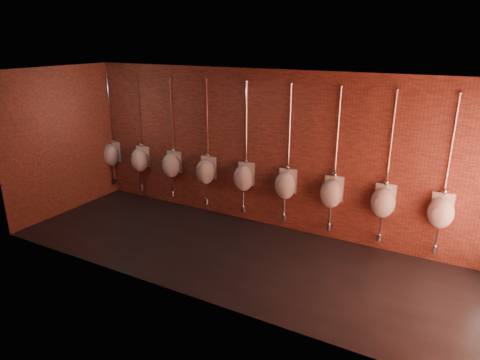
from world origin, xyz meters
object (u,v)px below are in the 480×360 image
at_px(urinal_5, 285,185).
at_px(urinal_7, 383,202).
at_px(urinal_2, 171,165).
at_px(urinal_1, 140,159).
at_px(urinal_8, 441,212).
at_px(urinal_6, 332,193).
at_px(urinal_0, 111,154).
at_px(urinal_3, 206,171).
at_px(urinal_4, 244,178).

distance_m(urinal_5, urinal_7, 1.88).
height_order(urinal_2, urinal_7, same).
distance_m(urinal_2, urinal_7, 4.71).
bearing_deg(urinal_1, urinal_8, 0.00).
relative_size(urinal_5, urinal_8, 1.00).
bearing_deg(urinal_6, urinal_0, 180.00).
bearing_deg(urinal_2, urinal_3, 0.00).
xyz_separation_m(urinal_0, urinal_6, (5.65, 0.00, 0.00)).
xyz_separation_m(urinal_1, urinal_8, (6.59, 0.00, 0.00)).
xyz_separation_m(urinal_2, urinal_8, (5.65, 0.00, 0.00)).
bearing_deg(urinal_2, urinal_6, 0.00).
xyz_separation_m(urinal_2, urinal_6, (3.77, 0.00, 0.00)).
xyz_separation_m(urinal_4, urinal_6, (1.88, 0.00, 0.00)).
bearing_deg(urinal_1, urinal_0, 180.00).
xyz_separation_m(urinal_3, urinal_7, (3.77, 0.00, 0.00)).
relative_size(urinal_0, urinal_2, 1.00).
relative_size(urinal_1, urinal_5, 1.00).
relative_size(urinal_3, urinal_5, 1.00).
bearing_deg(urinal_3, urinal_0, 180.00).
bearing_deg(urinal_8, urinal_4, 180.00).
relative_size(urinal_2, urinal_4, 1.00).
xyz_separation_m(urinal_0, urinal_1, (0.94, 0.00, 0.00)).
relative_size(urinal_3, urinal_7, 1.00).
bearing_deg(urinal_7, urinal_1, 180.00).
bearing_deg(urinal_6, urinal_7, 0.00).
bearing_deg(urinal_7, urinal_6, 180.00).
bearing_deg(urinal_0, urinal_8, 0.00).
relative_size(urinal_0, urinal_4, 1.00).
bearing_deg(urinal_7, urinal_4, 180.00).
xyz_separation_m(urinal_3, urinal_4, (0.94, 0.00, 0.00)).
bearing_deg(urinal_6, urinal_1, 180.00).
height_order(urinal_5, urinal_8, same).
xyz_separation_m(urinal_2, urinal_4, (1.88, 0.00, 0.00)).
xyz_separation_m(urinal_2, urinal_5, (2.82, 0.00, 0.00)).
relative_size(urinal_4, urinal_6, 1.00).
height_order(urinal_3, urinal_5, same).
bearing_deg(urinal_3, urinal_8, 0.00).
height_order(urinal_0, urinal_5, same).
bearing_deg(urinal_5, urinal_0, 180.00).
distance_m(urinal_2, urinal_3, 0.94).
bearing_deg(urinal_7, urinal_0, 180.00).
bearing_deg(urinal_2, urinal_1, 180.00).
xyz_separation_m(urinal_3, urinal_8, (4.71, 0.00, 0.00)).
bearing_deg(urinal_0, urinal_4, 0.00).
bearing_deg(urinal_8, urinal_7, 180.00).
height_order(urinal_6, urinal_8, same).
height_order(urinal_3, urinal_7, same).
relative_size(urinal_3, urinal_8, 1.00).
height_order(urinal_0, urinal_3, same).
distance_m(urinal_3, urinal_7, 3.77).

